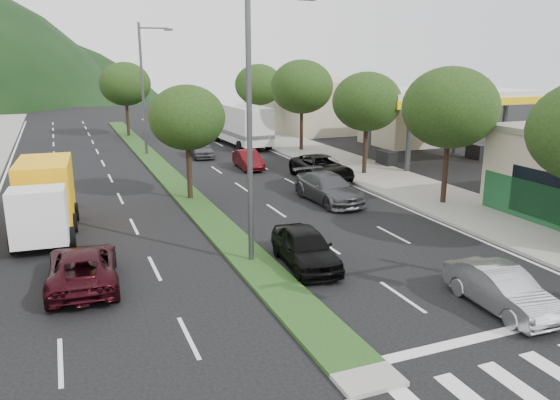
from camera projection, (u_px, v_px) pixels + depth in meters
name	position (u px, v px, depth m)	size (l,w,h in m)	color
ground	(358.00, 372.00, 13.43)	(160.00, 160.00, 0.00)	black
sidewalk_right	(335.00, 160.00, 40.36)	(5.00, 90.00, 0.15)	gray
median	(158.00, 166.00, 38.49)	(1.60, 56.00, 0.12)	#1C3B15
gas_canopy	(437.00, 98.00, 38.88)	(12.20, 8.20, 5.25)	silver
bldg_right_far	(311.00, 103.00, 59.29)	(10.00, 16.00, 5.20)	#B4AD8F
tree_r_b	(450.00, 108.00, 27.27)	(4.80, 4.80, 6.94)	black
tree_r_c	(367.00, 102.00, 34.51)	(4.40, 4.40, 6.48)	black
tree_r_d	(302.00, 87.00, 43.35)	(5.00, 5.00, 7.17)	black
tree_r_e	(259.00, 85.00, 52.38)	(4.60, 4.60, 6.71)	black
tree_med_near	(187.00, 118.00, 28.42)	(4.00, 4.00, 6.02)	black
tree_med_far	(125.00, 84.00, 51.56)	(4.80, 4.80, 6.94)	black
streetlight_near	(255.00, 113.00, 19.25)	(2.60, 0.25, 10.00)	#47494C
streetlight_mid	(145.00, 83.00, 41.64)	(2.60, 0.25, 10.00)	#47494C
sedan_silver	(501.00, 289.00, 16.61)	(1.40, 4.00, 1.32)	#95979C
suv_maroon	(83.00, 267.00, 18.32)	(2.21, 4.79, 1.33)	black
car_queue_a	(305.00, 247.00, 20.06)	(1.70, 4.23, 1.44)	black
car_queue_b	(328.00, 188.00, 29.00)	(2.09, 5.15, 1.49)	#454549
car_queue_c	(248.00, 160.00, 37.59)	(1.33, 3.83, 1.26)	#4C0C11
car_queue_d	(321.00, 168.00, 34.23)	(2.51, 5.45, 1.52)	black
car_queue_e	(201.00, 148.00, 41.96)	(1.57, 3.91, 1.33)	#4D4D52
box_truck	(45.00, 200.00, 23.68)	(2.81, 6.41, 3.09)	white
motorhome	(239.00, 124.00, 47.36)	(3.29, 9.26, 3.50)	silver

